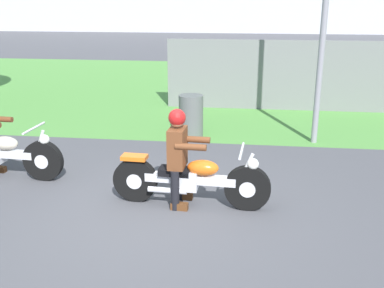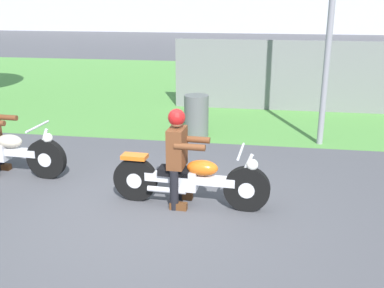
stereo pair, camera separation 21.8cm
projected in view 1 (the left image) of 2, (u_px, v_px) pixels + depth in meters
The scene contains 6 objects.
ground at pixel (150, 217), 6.15m from camera, with size 120.00×120.00×0.00m, color #4C4C51.
grass_verge at pixel (210, 87), 14.97m from camera, with size 60.00×12.00×0.01m, color #549342.
motorcycle_lead at pixel (191, 179), 6.39m from camera, with size 2.25×0.66×0.88m.
rider_lead at pixel (179, 150), 6.29m from camera, with size 0.56×0.48×1.40m.
trash_can at pixel (191, 116), 9.58m from camera, with size 0.51×0.51×0.89m, color #595E5B.
fence_segment at pixel (302, 76), 11.66m from camera, with size 7.00×0.06×1.80m, color slate.
Camera 1 is at (1.26, -5.43, 2.84)m, focal length 42.57 mm.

